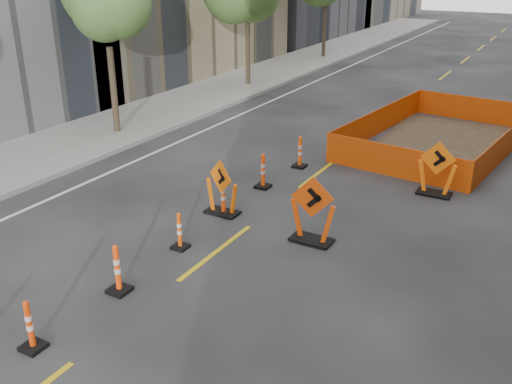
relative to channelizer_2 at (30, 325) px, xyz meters
The scene contains 13 objects.
ground_plane 1.14m from the channelizer_2, 31.68° to the left, with size 140.00×140.00×0.00m, color black.
sidewalk_left 14.95m from the channelizer_2, 122.93° to the left, with size 4.00×90.00×0.15m, color gray.
tree_l_b 13.56m from the channelizer_2, 125.52° to the left, with size 2.80×2.80×5.95m.
channelizer_2 is the anchor object (origin of this frame).
channelizer_3 2.13m from the channelizer_2, 88.12° to the left, with size 0.42×0.42×1.08m, color #FF440A, non-canonical shape.
channelizer_4 4.27m from the channelizer_2, 89.49° to the left, with size 0.36×0.36×0.92m, color #D74A09, non-canonical shape.
channelizer_5 6.40m from the channelizer_2, 90.97° to the left, with size 0.40×0.40×1.01m, color #F9400A, non-canonical shape.
channelizer_6 8.53m from the channelizer_2, 90.52° to the left, with size 0.42×0.42×1.06m, color #F0420A, non-canonical shape.
channelizer_7 10.66m from the channelizer_2, 89.40° to the left, with size 0.41×0.41×1.04m, color #EE4A0A, non-canonical shape.
chevron_sign_left 6.40m from the channelizer_2, 91.28° to the left, with size 1.01×0.61×1.52m, color #E35E09, non-canonical shape.
chevron_sign_center 6.62m from the channelizer_2, 66.94° to the left, with size 1.12×0.67×1.68m, color #DC4209, non-canonical shape.
chevron_sign_right 11.38m from the channelizer_2, 66.87° to the left, with size 1.07×0.64×1.60m, color #FF660A, non-canonical shape.
safety_fence 15.67m from the channelizer_2, 77.11° to the left, with size 4.70×7.99×1.00m, color orange, non-canonical shape.
Camera 1 is at (6.51, -5.75, 6.37)m, focal length 40.00 mm.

